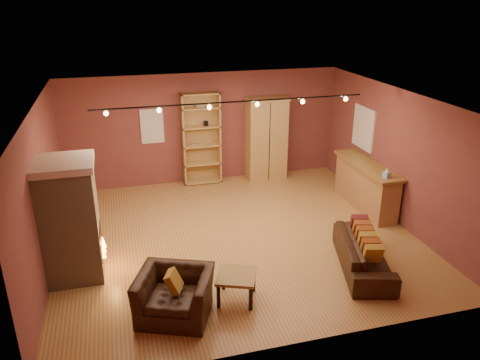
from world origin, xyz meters
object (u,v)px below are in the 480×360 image
object	(u,v)px
armoire	(266,138)
loveseat	(364,248)
fireplace	(71,220)
coffee_table	(236,278)
bookcase	(201,138)
armchair	(174,288)
bar_counter	(366,185)

from	to	relation	value
armoire	loveseat	bearing A→B (deg)	-86.37
fireplace	coffee_table	world-z (taller)	fireplace
fireplace	bookcase	world-z (taller)	bookcase
fireplace	armchair	xyz separation A→B (m)	(1.50, -1.56, -0.58)
bookcase	loveseat	distance (m)	5.30
armchair	bar_counter	bearing A→B (deg)	52.50
bookcase	armchair	bearing A→B (deg)	-105.15
fireplace	bookcase	xyz separation A→B (m)	(2.93, 3.73, 0.14)
fireplace	coffee_table	distance (m)	2.95
armoire	armchair	world-z (taller)	armoire
bar_counter	loveseat	size ratio (longest dim) A/B	1.07
loveseat	coffee_table	bearing A→B (deg)	113.59
armoire	bar_counter	xyz separation A→B (m)	(1.61, -2.37, -0.56)
bar_counter	loveseat	xyz separation A→B (m)	(-1.32, -2.32, -0.13)
armoire	armchair	bearing A→B (deg)	-121.35
bar_counter	coffee_table	size ratio (longest dim) A/B	2.78
fireplace	loveseat	bearing A→B (deg)	-12.83
coffee_table	fireplace	bearing A→B (deg)	150.31
armoire	loveseat	size ratio (longest dim) A/B	1.06
armoire	bar_counter	bearing A→B (deg)	-55.78
armoire	loveseat	world-z (taller)	armoire
bookcase	coffee_table	world-z (taller)	bookcase
fireplace	bookcase	distance (m)	4.74
fireplace	armchair	size ratio (longest dim) A/B	1.65
loveseat	armoire	bearing A→B (deg)	20.08
armoire	coffee_table	xyz separation A→B (m)	(-2.13, -5.00, -0.70)
loveseat	coffee_table	world-z (taller)	loveseat
bookcase	bar_counter	xyz separation A→B (m)	(3.31, -2.52, -0.66)
bookcase	bar_counter	distance (m)	4.22
bookcase	loveseat	bearing A→B (deg)	-67.62
armchair	coffee_table	world-z (taller)	armchair
armchair	armoire	bearing A→B (deg)	80.91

